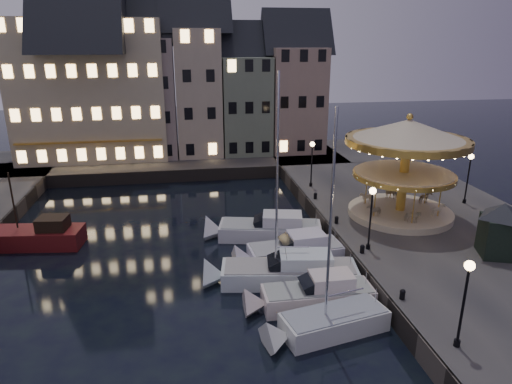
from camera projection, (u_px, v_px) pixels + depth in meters
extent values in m
plane|color=black|center=(261.00, 283.00, 27.87)|extent=(160.00, 160.00, 0.00)
cube|color=#474442|center=(425.00, 223.00, 35.42)|extent=(16.00, 56.00, 1.30)
cube|color=#474442|center=(151.00, 163.00, 52.64)|extent=(44.00, 12.00, 1.30)
cube|color=#47423A|center=(326.00, 229.00, 34.20)|extent=(0.15, 44.00, 1.30)
cube|color=#47423A|center=(168.00, 177.00, 47.33)|extent=(48.00, 0.15, 1.30)
cylinder|color=black|center=(457.00, 343.00, 20.09)|extent=(0.28, 0.28, 0.30)
cylinder|color=black|center=(463.00, 309.00, 19.53)|extent=(0.12, 0.12, 3.80)
sphere|color=#FFD18C|center=(470.00, 266.00, 18.88)|extent=(0.44, 0.44, 0.44)
cylinder|color=black|center=(368.00, 247.00, 29.45)|extent=(0.28, 0.28, 0.30)
cylinder|color=black|center=(370.00, 221.00, 28.89)|extent=(0.12, 0.12, 3.80)
sphere|color=#FFD18C|center=(373.00, 191.00, 28.24)|extent=(0.44, 0.44, 0.44)
cylinder|color=black|center=(311.00, 185.00, 42.08)|extent=(0.28, 0.28, 0.30)
cylinder|color=black|center=(312.00, 166.00, 41.53)|extent=(0.12, 0.12, 3.80)
sphere|color=#FFD18C|center=(312.00, 144.00, 40.88)|extent=(0.44, 0.44, 0.44)
cylinder|color=black|center=(464.00, 201.00, 37.73)|extent=(0.28, 0.28, 0.30)
cylinder|color=black|center=(467.00, 181.00, 37.18)|extent=(0.12, 0.12, 3.80)
sphere|color=#FFD18C|center=(471.00, 157.00, 36.53)|extent=(0.44, 0.44, 0.44)
cylinder|color=black|center=(402.00, 295.00, 23.72)|extent=(0.28, 0.28, 0.40)
sphere|color=black|center=(403.00, 292.00, 23.65)|extent=(0.30, 0.30, 0.30)
cylinder|color=black|center=(362.00, 250.00, 28.87)|extent=(0.28, 0.28, 0.40)
sphere|color=black|center=(362.00, 247.00, 28.80)|extent=(0.30, 0.30, 0.30)
cylinder|color=black|center=(336.00, 221.00, 33.55)|extent=(0.28, 0.28, 0.40)
sphere|color=black|center=(337.00, 218.00, 33.48)|extent=(0.30, 0.30, 0.30)
cylinder|color=black|center=(315.00, 197.00, 38.70)|extent=(0.28, 0.28, 0.40)
sphere|color=black|center=(315.00, 194.00, 38.63)|extent=(0.30, 0.30, 0.30)
cube|color=gray|center=(43.00, 109.00, 50.80)|extent=(5.00, 8.00, 11.00)
cube|color=slate|center=(93.00, 104.00, 51.47)|extent=(5.60, 8.00, 12.00)
cube|color=gray|center=(148.00, 98.00, 52.24)|extent=(6.20, 8.00, 13.00)
cube|color=tan|center=(198.00, 93.00, 52.97)|extent=(5.00, 8.00, 14.00)
cube|color=slate|center=(244.00, 105.00, 54.28)|extent=(5.60, 8.00, 11.00)
cube|color=gray|center=(294.00, 99.00, 55.05)|extent=(6.20, 8.00, 12.00)
cube|color=#C6B992|center=(92.00, 90.00, 51.01)|extent=(16.00, 9.00, 15.00)
cube|color=silver|center=(334.00, 324.00, 23.13)|extent=(5.71, 3.17, 1.30)
cube|color=gray|center=(335.00, 312.00, 22.92)|extent=(5.42, 2.95, 0.10)
cylinder|color=silver|center=(330.00, 228.00, 21.24)|extent=(0.14, 0.14, 9.45)
cube|color=beige|center=(318.00, 299.00, 25.36)|extent=(6.15, 2.08, 1.30)
cube|color=gray|center=(318.00, 288.00, 25.15)|extent=(5.84, 1.92, 0.10)
cube|color=beige|center=(331.00, 280.00, 25.12)|extent=(2.34, 1.55, 0.80)
cube|color=black|center=(310.00, 284.00, 24.97)|extent=(1.07, 1.44, 0.89)
cube|color=silver|center=(289.00, 276.00, 27.85)|extent=(8.48, 3.65, 1.30)
cube|color=gray|center=(289.00, 266.00, 27.64)|extent=(8.05, 3.40, 0.10)
cube|color=silver|center=(306.00, 259.00, 27.51)|extent=(3.36, 2.27, 0.80)
cube|color=black|center=(279.00, 261.00, 27.53)|extent=(1.59, 1.88, 1.02)
cylinder|color=silver|center=(277.00, 179.00, 25.89)|extent=(0.14, 0.14, 11.05)
cube|color=silver|center=(295.00, 255.00, 30.59)|extent=(6.39, 2.89, 1.30)
cube|color=gray|center=(296.00, 245.00, 30.38)|extent=(6.06, 2.67, 0.10)
cube|color=silver|center=(306.00, 238.00, 30.41)|extent=(2.50, 1.98, 0.80)
cube|color=black|center=(289.00, 242.00, 30.16)|extent=(1.21, 1.75, 0.89)
cube|color=silver|center=(270.00, 232.00, 34.14)|extent=(7.89, 4.06, 1.30)
cube|color=gray|center=(270.00, 224.00, 33.93)|extent=(7.48, 3.78, 0.10)
cube|color=silver|center=(282.00, 219.00, 33.74)|extent=(3.20, 2.45, 0.80)
cube|color=black|center=(262.00, 220.00, 33.85)|extent=(1.60, 1.98, 0.98)
cube|color=maroon|center=(34.00, 239.00, 32.74)|extent=(7.04, 3.15, 1.50)
cube|color=black|center=(53.00, 223.00, 32.42)|extent=(2.18, 1.86, 0.91)
cylinder|color=black|center=(13.00, 201.00, 31.77)|extent=(0.12, 0.12, 4.08)
cylinder|color=#C4B490|center=(400.00, 212.00, 35.02)|extent=(7.80, 7.80, 0.49)
cylinder|color=gold|center=(404.00, 172.00, 33.98)|extent=(0.68, 0.68, 6.04)
cylinder|color=#C4B490|center=(404.00, 173.00, 34.01)|extent=(7.21, 7.21, 0.18)
cylinder|color=gold|center=(404.00, 175.00, 34.07)|extent=(7.49, 7.49, 0.34)
cone|color=#C4B490|center=(408.00, 130.00, 32.99)|extent=(8.97, 8.97, 1.56)
cylinder|color=gold|center=(407.00, 141.00, 33.25)|extent=(8.97, 8.97, 0.49)
sphere|color=gold|center=(410.00, 117.00, 32.68)|extent=(0.49, 0.49, 0.49)
imported|color=#C4B490|center=(427.00, 198.00, 35.94)|extent=(1.63, 1.18, 0.97)
cube|color=black|center=(499.00, 237.00, 28.22)|extent=(2.66, 2.66, 2.51)
pyramid|color=black|center=(506.00, 203.00, 27.52)|extent=(3.35, 3.35, 0.94)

